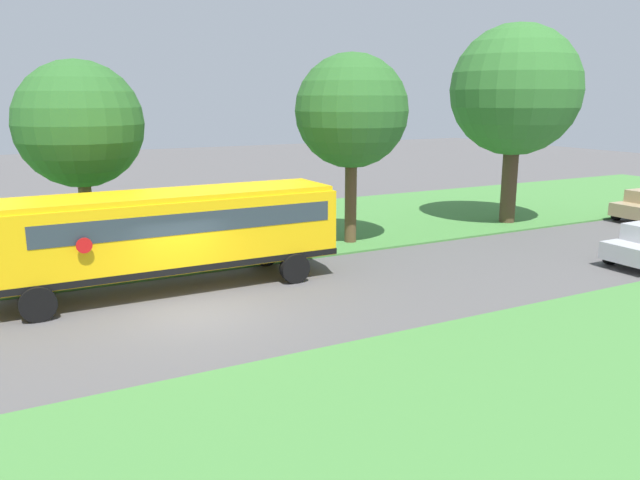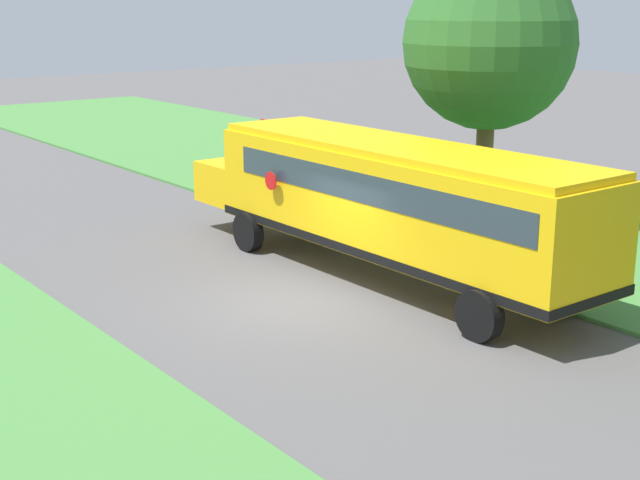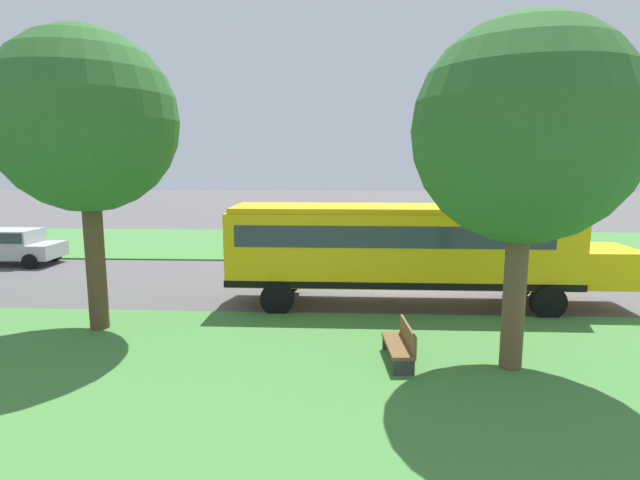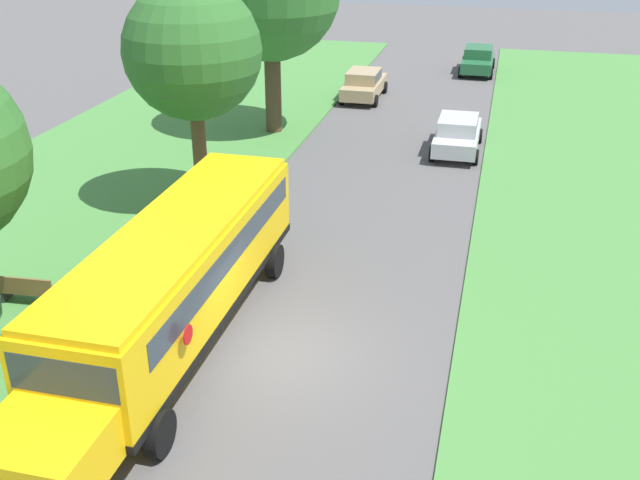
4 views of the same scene
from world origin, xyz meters
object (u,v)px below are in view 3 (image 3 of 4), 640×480
at_px(car_silver_nearest, 10,245).
at_px(oak_tree_beside_bus, 522,127).
at_px(school_bus, 408,245).
at_px(oak_tree_roadside_mid, 86,118).
at_px(park_bench, 401,344).

relative_size(car_silver_nearest, oak_tree_beside_bus, 0.59).
relative_size(school_bus, oak_tree_roadside_mid, 1.58).
relative_size(car_silver_nearest, park_bench, 2.70).
bearing_deg(oak_tree_roadside_mid, oak_tree_beside_bus, -101.48).
bearing_deg(oak_tree_roadside_mid, car_silver_nearest, 44.46).
relative_size(oak_tree_roadside_mid, park_bench, 4.81).
distance_m(oak_tree_beside_bus, oak_tree_roadside_mid, 10.42).
bearing_deg(car_silver_nearest, oak_tree_beside_bus, -119.54).
bearing_deg(car_silver_nearest, park_bench, -122.69).
distance_m(car_silver_nearest, park_bench, 19.11).
distance_m(school_bus, park_bench, 5.05).
xyz_separation_m(oak_tree_beside_bus, oak_tree_roadside_mid, (2.07, 10.20, 0.39)).
bearing_deg(park_bench, car_silver_nearest, 57.31).
height_order(car_silver_nearest, oak_tree_beside_bus, oak_tree_beside_bus).
bearing_deg(school_bus, park_bench, 171.60).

